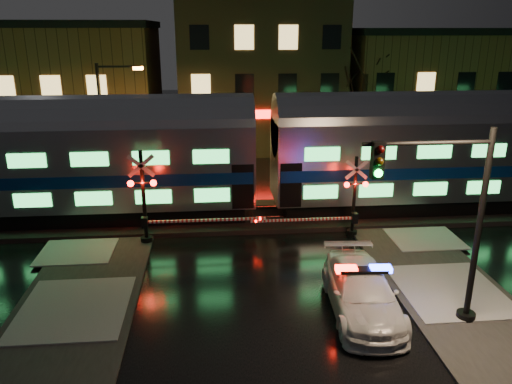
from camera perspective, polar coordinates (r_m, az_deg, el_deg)
ground at (r=20.22m, az=0.41°, el=-8.16°), size 120.00×120.00×0.00m
ballast at (r=24.74m, az=-0.72°, el=-2.78°), size 90.00×4.20×0.24m
sidewalk_left at (r=15.71m, az=-22.80°, el=-18.05°), size 4.00×20.00×0.12m
sidewalk_right at (r=17.12m, az=25.69°, el=-15.24°), size 4.00×20.00×0.12m
building_left at (r=41.81m, az=-21.12°, el=10.87°), size 14.00×10.00×9.00m
building_mid at (r=40.83m, az=0.14°, el=13.68°), size 12.00×11.00×11.50m
building_right at (r=43.66m, az=17.79°, el=11.15°), size 12.00×10.00×8.50m
train at (r=23.82m, az=0.87°, el=4.62°), size 51.00×3.12×5.92m
police_car at (r=17.06m, az=12.00°, el=-11.06°), size 2.43×5.29×1.67m
crossing_signal_right at (r=22.43m, az=10.28°, el=-1.51°), size 5.24×0.63×3.71m
crossing_signal_left at (r=21.75m, az=-11.75°, el=-1.67°), size 5.90×0.66×4.18m
traffic_light at (r=16.01m, az=21.14°, el=-3.64°), size 4.09×0.72×6.32m
streetlight at (r=28.00m, az=-16.67°, el=7.62°), size 2.43×0.25×7.28m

